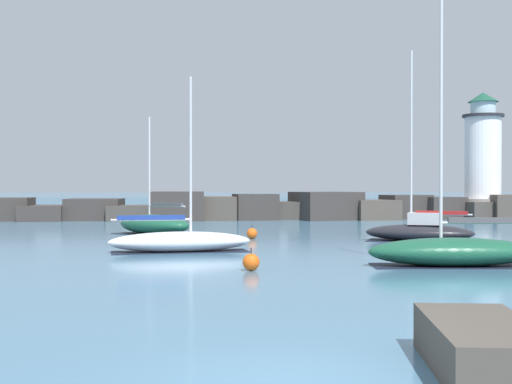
# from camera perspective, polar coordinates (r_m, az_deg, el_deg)

# --- Properties ---
(ground_plane) EXTENTS (600.00, 600.00, 0.00)m
(ground_plane) POSITION_cam_1_polar(r_m,az_deg,el_deg) (11.32, 2.51, -14.93)
(ground_plane) COLOR teal
(open_sea_beyond) EXTENTS (400.00, 116.00, 0.01)m
(open_sea_beyond) POSITION_cam_1_polar(r_m,az_deg,el_deg) (122.71, -4.24, -0.87)
(open_sea_beyond) COLOR #386684
(open_sea_beyond) RESTS_ON ground
(breakwater_jetty) EXTENTS (57.06, 6.66, 2.49)m
(breakwater_jetty) POSITION_cam_1_polar(r_m,az_deg,el_deg) (62.59, -3.11, -1.29)
(breakwater_jetty) COLOR brown
(breakwater_jetty) RESTS_ON ground
(lighthouse) EXTENTS (4.42, 4.42, 11.61)m
(lighthouse) POSITION_cam_1_polar(r_m,az_deg,el_deg) (69.05, 17.70, 2.09)
(lighthouse) COLOR gray
(lighthouse) RESTS_ON ground
(foreground_rocks) EXTENTS (20.17, 5.98, 1.31)m
(foreground_rocks) POSITION_cam_1_polar(r_m,az_deg,el_deg) (10.43, -8.80, -13.42)
(foreground_rocks) COLOR brown
(foreground_rocks) RESTS_ON ground
(sailboat_moored_1) EXTENTS (6.65, 2.59, 7.96)m
(sailboat_moored_1) POSITION_cam_1_polar(r_m,az_deg,el_deg) (32.49, -6.12, -3.91)
(sailboat_moored_1) COLOR silver
(sailboat_moored_1) RESTS_ON ground
(sailboat_moored_2) EXTENTS (6.26, 4.39, 10.31)m
(sailboat_moored_2) POSITION_cam_1_polar(r_m,az_deg,el_deg) (39.50, 12.99, -3.02)
(sailboat_moored_2) COLOR black
(sailboat_moored_2) RESTS_ON ground
(sailboat_moored_3) EXTENTS (5.71, 5.74, 7.24)m
(sailboat_moored_3) POSITION_cam_1_polar(r_m,az_deg,el_deg) (44.05, -8.15, -2.58)
(sailboat_moored_3) COLOR #195138
(sailboat_moored_3) RESTS_ON ground
(sailboat_moored_4) EXTENTS (6.53, 2.57, 10.57)m
(sailboat_moored_4) POSITION_cam_1_polar(r_m,az_deg,el_deg) (27.59, 15.55, -4.54)
(sailboat_moored_4) COLOR #195138
(sailboat_moored_4) RESTS_ON ground
(mooring_buoy_orange_near) EXTENTS (0.61, 0.61, 0.81)m
(mooring_buoy_orange_near) POSITION_cam_1_polar(r_m,az_deg,el_deg) (25.29, -0.40, -5.63)
(mooring_buoy_orange_near) COLOR #EA5914
(mooring_buoy_orange_near) RESTS_ON ground
(mooring_buoy_far_side) EXTENTS (0.61, 0.61, 0.81)m
(mooring_buoy_far_side) POSITION_cam_1_polar(r_m,az_deg,el_deg) (40.31, -0.32, -3.33)
(mooring_buoy_far_side) COLOR #EA5914
(mooring_buoy_far_side) RESTS_ON ground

